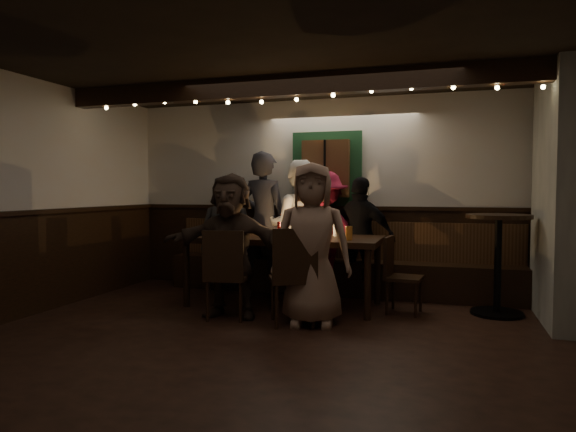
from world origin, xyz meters
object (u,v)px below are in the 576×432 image
(chair_end, at_px, (397,270))
(person_c, at_px, (298,227))
(chair_near_right, at_px, (294,271))
(high_top, at_px, (498,251))
(person_a, at_px, (227,232))
(person_b, at_px, (264,222))
(person_g, at_px, (312,244))
(dining_table, at_px, (283,242))
(person_f, at_px, (230,245))
(chair_near_left, at_px, (226,270))
(person_e, at_px, (361,237))
(person_d, at_px, (324,234))

(chair_end, distance_m, person_c, 1.59)
(chair_near_right, distance_m, chair_end, 1.30)
(high_top, distance_m, person_a, 3.48)
(high_top, bearing_deg, person_b, 171.35)
(person_g, bearing_deg, dining_table, 115.11)
(high_top, xyz_separation_m, person_f, (-2.76, -0.95, 0.08))
(person_a, bearing_deg, chair_near_left, 99.78)
(chair_near_left, distance_m, person_f, 0.29)
(chair_near_right, relative_size, person_e, 0.65)
(chair_near_left, bearing_deg, chair_near_right, -1.45)
(dining_table, relative_size, person_e, 1.50)
(high_top, relative_size, person_g, 0.67)
(person_e, bearing_deg, person_g, 95.21)
(person_c, relative_size, person_g, 1.07)
(person_f, bearing_deg, person_b, 93.46)
(dining_table, bearing_deg, person_e, 40.68)
(person_d, bearing_deg, high_top, 162.02)
(person_b, distance_m, person_g, 1.79)
(chair_near_right, distance_m, person_a, 2.17)
(person_b, distance_m, person_d, 0.84)
(chair_near_left, distance_m, person_e, 1.96)
(high_top, bearing_deg, person_g, -151.09)
(chair_end, height_order, person_g, person_g)
(person_g, bearing_deg, person_b, 114.76)
(person_f, xyz_separation_m, person_g, (0.92, -0.07, 0.05))
(dining_table, xyz_separation_m, person_f, (-0.37, -0.70, 0.03))
(high_top, bearing_deg, chair_end, -167.86)
(person_b, distance_m, person_f, 1.40)
(person_d, xyz_separation_m, person_f, (-0.71, -1.37, -0.03))
(chair_near_left, height_order, person_b, person_b)
(chair_near_left, bearing_deg, chair_end, 27.57)
(chair_near_right, distance_m, person_b, 1.83)
(chair_end, height_order, person_c, person_c)
(chair_near_right, relative_size, high_top, 0.90)
(chair_near_left, height_order, person_f, person_f)
(chair_near_right, distance_m, person_c, 1.71)
(dining_table, xyz_separation_m, person_c, (-0.03, 0.75, 0.13))
(dining_table, distance_m, chair_near_right, 0.98)
(dining_table, bearing_deg, chair_near_right, -65.69)
(person_b, height_order, person_e, person_b)
(person_b, bearing_deg, person_c, -162.67)
(person_f, bearing_deg, high_top, 17.56)
(person_c, bearing_deg, chair_near_left, 66.35)
(high_top, bearing_deg, person_e, 164.09)
(person_g, bearing_deg, high_top, 18.13)
(chair_near_right, bearing_deg, chair_near_left, 178.55)
(person_c, distance_m, person_e, 0.85)
(person_a, distance_m, person_f, 1.59)
(dining_table, height_order, person_c, person_c)
(chair_end, xyz_separation_m, person_g, (-0.78, -0.79, 0.34))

